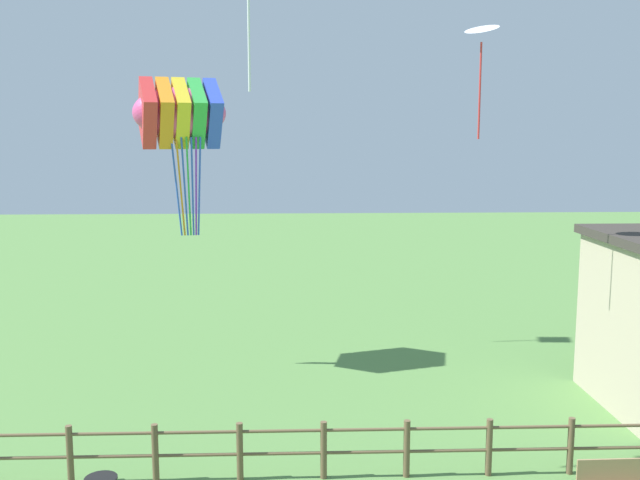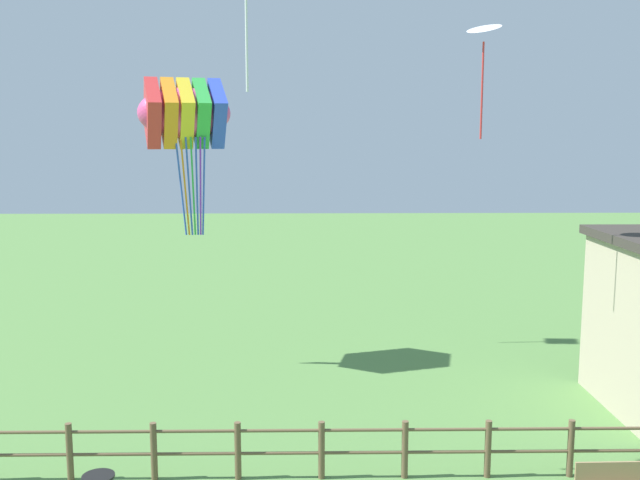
# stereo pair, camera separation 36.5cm
# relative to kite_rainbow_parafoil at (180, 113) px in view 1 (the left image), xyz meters

# --- Properties ---
(wooden_fence) EXTENTS (17.88, 0.14, 1.26)m
(wooden_fence) POSITION_rel_kite_rainbow_parafoil_xyz_m (4.00, -7.60, -7.19)
(wooden_fence) COLOR brown
(wooden_fence) RESTS_ON ground_plane
(kite_rainbow_parafoil) EXTENTS (3.28, 2.82, 4.79)m
(kite_rainbow_parafoil) POSITION_rel_kite_rainbow_parafoil_xyz_m (0.00, 0.00, 0.00)
(kite_rainbow_parafoil) COLOR #E54C8C
(kite_white_delta) EXTENTS (1.18, 1.17, 2.86)m
(kite_white_delta) POSITION_rel_kite_rainbow_parafoil_xyz_m (8.01, -4.14, 1.77)
(kite_white_delta) COLOR white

